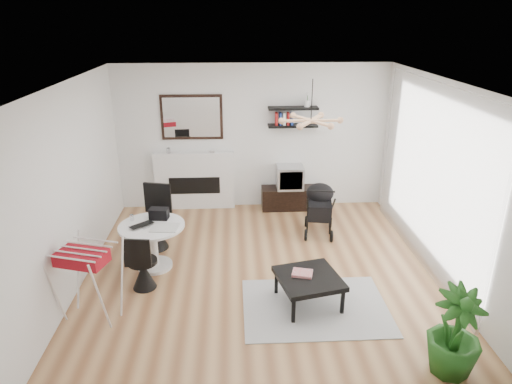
{
  "coord_description": "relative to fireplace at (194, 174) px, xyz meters",
  "views": [
    {
      "loc": [
        -0.36,
        -5.75,
        3.5
      ],
      "look_at": [
        -0.04,
        0.4,
        1.09
      ],
      "focal_mm": 32.0,
      "sensor_mm": 36.0,
      "label": 1
    }
  ],
  "objects": [
    {
      "name": "floor",
      "position": [
        1.1,
        -2.42,
        -0.69
      ],
      "size": [
        5.0,
        5.0,
        0.0
      ],
      "primitive_type": "plane",
      "color": "brown",
      "rests_on": "ground"
    },
    {
      "name": "ceiling",
      "position": [
        1.1,
        -2.42,
        2.01
      ],
      "size": [
        5.0,
        5.0,
        0.0
      ],
      "primitive_type": "plane",
      "color": "white",
      "rests_on": "wall_back"
    },
    {
      "name": "wall_back",
      "position": [
        1.1,
        0.08,
        0.66
      ],
      "size": [
        5.0,
        0.0,
        5.0
      ],
      "primitive_type": "plane",
      "rotation": [
        1.57,
        0.0,
        0.0
      ],
      "color": "white",
      "rests_on": "floor"
    },
    {
      "name": "wall_left",
      "position": [
        -1.4,
        -2.42,
        0.66
      ],
      "size": [
        0.0,
        5.0,
        5.0
      ],
      "primitive_type": "plane",
      "rotation": [
        1.57,
        0.0,
        1.57
      ],
      "color": "white",
      "rests_on": "floor"
    },
    {
      "name": "wall_right",
      "position": [
        3.6,
        -2.42,
        0.66
      ],
      "size": [
        0.0,
        5.0,
        5.0
      ],
      "primitive_type": "plane",
      "rotation": [
        1.57,
        0.0,
        -1.57
      ],
      "color": "white",
      "rests_on": "floor"
    },
    {
      "name": "sheer_curtain",
      "position": [
        3.5,
        -2.22,
        0.66
      ],
      "size": [
        0.04,
        3.6,
        2.6
      ],
      "primitive_type": "cube",
      "color": "white",
      "rests_on": "wall_right"
    },
    {
      "name": "fireplace",
      "position": [
        0.0,
        0.0,
        0.0
      ],
      "size": [
        1.5,
        0.17,
        2.16
      ],
      "color": "white",
      "rests_on": "floor"
    },
    {
      "name": "shelf_lower",
      "position": [
        1.83,
        -0.05,
        0.91
      ],
      "size": [
        0.9,
        0.25,
        0.04
      ],
      "primitive_type": "cube",
      "color": "black",
      "rests_on": "wall_back"
    },
    {
      "name": "shelf_upper",
      "position": [
        1.83,
        -0.05,
        1.23
      ],
      "size": [
        0.9,
        0.25,
        0.04
      ],
      "primitive_type": "cube",
      "color": "black",
      "rests_on": "wall_back"
    },
    {
      "name": "pendant_lamp",
      "position": [
        1.8,
        -2.12,
        1.46
      ],
      "size": [
        0.9,
        0.9,
        0.1
      ],
      "primitive_type": null,
      "color": "tan",
      "rests_on": "ceiling"
    },
    {
      "name": "tv_console",
      "position": [
        1.83,
        -0.13,
        -0.48
      ],
      "size": [
        1.12,
        0.39,
        0.42
      ],
      "primitive_type": "cube",
      "color": "black",
      "rests_on": "floor"
    },
    {
      "name": "crt_tv",
      "position": [
        1.8,
        -0.13,
        -0.05
      ],
      "size": [
        0.49,
        0.43,
        0.43
      ],
      "color": "#B3B3B6",
      "rests_on": "tv_console"
    },
    {
      "name": "dining_table",
      "position": [
        -0.45,
        -2.22,
        -0.23
      ],
      "size": [
        0.94,
        0.94,
        0.69
      ],
      "color": "white",
      "rests_on": "floor"
    },
    {
      "name": "laptop",
      "position": [
        -0.54,
        -2.29,
        0.02
      ],
      "size": [
        0.41,
        0.39,
        0.03
      ],
      "primitive_type": "imported",
      "rotation": [
        0.0,
        0.0,
        0.72
      ],
      "color": "black",
      "rests_on": "dining_table"
    },
    {
      "name": "black_bag",
      "position": [
        -0.36,
        -2.01,
        0.08
      ],
      "size": [
        0.29,
        0.2,
        0.16
      ],
      "primitive_type": "cube",
      "rotation": [
        0.0,
        0.0,
        -0.14
      ],
      "color": "black",
      "rests_on": "dining_table"
    },
    {
      "name": "newspaper",
      "position": [
        -0.24,
        -2.32,
        0.01
      ],
      "size": [
        0.41,
        0.35,
        0.01
      ],
      "primitive_type": "cube",
      "rotation": [
        0.0,
        0.0,
        -0.1
      ],
      "color": "white",
      "rests_on": "dining_table"
    },
    {
      "name": "drinking_glass",
      "position": [
        -0.75,
        -2.05,
        0.05
      ],
      "size": [
        0.06,
        0.06,
        0.09
      ],
      "primitive_type": "cylinder",
      "color": "white",
      "rests_on": "dining_table"
    },
    {
      "name": "chair_far",
      "position": [
        -0.52,
        -1.59,
        -0.36
      ],
      "size": [
        0.51,
        0.53,
        1.02
      ],
      "rotation": [
        0.0,
        0.0,
        -0.23
      ],
      "color": "black",
      "rests_on": "floor"
    },
    {
      "name": "chair_near",
      "position": [
        -0.51,
        -2.77,
        -0.42
      ],
      "size": [
        0.39,
        0.41,
        0.82
      ],
      "rotation": [
        0.0,
        0.0,
        3.04
      ],
      "color": "black",
      "rests_on": "floor"
    },
    {
      "name": "drying_rack",
      "position": [
        -1.02,
        -3.39,
        -0.17
      ],
      "size": [
        0.8,
        0.77,
        0.98
      ],
      "rotation": [
        0.0,
        0.0,
        -0.3
      ],
      "color": "white",
      "rests_on": "floor"
    },
    {
      "name": "stroller",
      "position": [
        2.17,
        -1.18,
        -0.28
      ],
      "size": [
        0.58,
        0.81,
        0.94
      ],
      "rotation": [
        0.0,
        0.0,
        -0.16
      ],
      "color": "black",
      "rests_on": "floor"
    },
    {
      "name": "rug",
      "position": [
        1.75,
        -3.33,
        -0.68
      ],
      "size": [
        1.83,
        1.32,
        0.01
      ],
      "primitive_type": "cube",
      "color": "gray",
      "rests_on": "floor"
    },
    {
      "name": "coffee_table",
      "position": [
        1.67,
        -3.23,
        -0.33
      ],
      "size": [
        0.91,
        0.91,
        0.39
      ],
      "rotation": [
        0.0,
        0.0,
        0.23
      ],
      "color": "black",
      "rests_on": "rug"
    },
    {
      "name": "magazines",
      "position": [
        1.59,
        -3.18,
        -0.27
      ],
      "size": [
        0.3,
        0.26,
        0.04
      ],
      "primitive_type": "cube",
      "rotation": [
        0.0,
        0.0,
        -0.27
      ],
      "color": "red",
      "rests_on": "coffee_table"
    },
    {
      "name": "potted_plant",
      "position": [
        2.95,
        -4.5,
        -0.2
      ],
      "size": [
        0.65,
        0.65,
        0.98
      ],
      "primitive_type": "imported",
      "rotation": [
        0.0,
        0.0,
        0.22
      ],
      "color": "#1E5317",
      "rests_on": "floor"
    }
  ]
}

